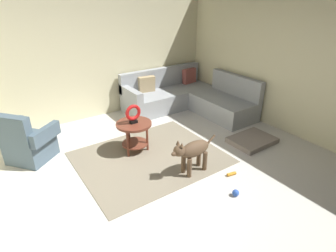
# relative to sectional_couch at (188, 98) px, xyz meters

# --- Properties ---
(ground_plane) EXTENTS (6.00, 6.00, 0.10)m
(ground_plane) POSITION_rel_sectional_couch_xyz_m (-1.99, -2.02, -0.34)
(ground_plane) COLOR silver
(wall_back) EXTENTS (6.00, 0.12, 2.70)m
(wall_back) POSITION_rel_sectional_couch_xyz_m (-1.99, 0.92, 1.06)
(wall_back) COLOR beige
(wall_back) RESTS_ON ground_plane
(wall_right) EXTENTS (0.12, 6.00, 2.70)m
(wall_right) POSITION_rel_sectional_couch_xyz_m (0.95, -2.02, 1.06)
(wall_right) COLOR beige
(wall_right) RESTS_ON ground_plane
(area_rug) EXTENTS (2.30, 1.90, 0.01)m
(area_rug) POSITION_rel_sectional_couch_xyz_m (-1.84, -1.32, -0.28)
(area_rug) COLOR gray
(area_rug) RESTS_ON ground_plane
(sectional_couch) EXTENTS (2.20, 2.25, 0.88)m
(sectional_couch) POSITION_rel_sectional_couch_xyz_m (0.00, 0.00, 0.00)
(sectional_couch) COLOR #9EA3A8
(sectional_couch) RESTS_ON ground_plane
(armchair) EXTENTS (0.97, 1.00, 0.88)m
(armchair) POSITION_rel_sectional_couch_xyz_m (-3.49, -0.27, 0.03)
(armchair) COLOR #4C6070
(armchair) RESTS_ON ground_plane
(side_table) EXTENTS (0.60, 0.60, 0.54)m
(side_table) POSITION_rel_sectional_couch_xyz_m (-1.93, -0.98, 0.13)
(side_table) COLOR brown
(side_table) RESTS_ON ground_plane
(torus_sculpture) EXTENTS (0.28, 0.08, 0.33)m
(torus_sculpture) POSITION_rel_sectional_couch_xyz_m (-1.93, -0.98, 0.42)
(torus_sculpture) COLOR black
(torus_sculpture) RESTS_ON side_table
(dog_bed_mat) EXTENTS (0.80, 0.60, 0.09)m
(dog_bed_mat) POSITION_rel_sectional_couch_xyz_m (-0.01, -1.94, -0.24)
(dog_bed_mat) COLOR gray
(dog_bed_mat) RESTS_ON ground_plane
(dog) EXTENTS (0.85, 0.23, 0.63)m
(dog) POSITION_rel_sectional_couch_xyz_m (-1.52, -2.04, 0.09)
(dog) COLOR brown
(dog) RESTS_ON ground_plane
(dog_toy_ball) EXTENTS (0.09, 0.09, 0.09)m
(dog_toy_ball) POSITION_rel_sectional_couch_xyz_m (-1.37, -2.81, -0.24)
(dog_toy_ball) COLOR blue
(dog_toy_ball) RESTS_ON ground_plane
(dog_toy_rope) EXTENTS (0.15, 0.08, 0.05)m
(dog_toy_rope) POSITION_rel_sectional_couch_xyz_m (-1.07, -2.45, -0.26)
(dog_toy_rope) COLOR orange
(dog_toy_rope) RESTS_ON ground_plane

